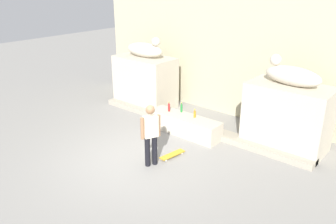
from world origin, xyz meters
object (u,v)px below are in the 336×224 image
Objects in this scene: skateboard at (172,155)px; bottle_orange at (195,114)px; bottle_green at (181,108)px; skater at (151,133)px; statue_reclining_left at (145,49)px; statue_reclining_right at (291,75)px; bottle_red at (169,107)px.

bottle_orange is at bearing -158.05° from skateboard.
skateboard is 2.55× the size of bottle_green.
skater is 5.18× the size of bottle_green.
statue_reclining_left is 4.74m from skateboard.
bottle_orange is (-2.43, -1.03, -1.45)m from statue_reclining_right.
statue_reclining_left is 3.50m from bottle_orange.
skater is at bearing -70.88° from bottle_green.
bottle_orange reaches higher than skateboard.
skater reaches higher than bottle_red.
skateboard is (-2.06, -2.56, -2.09)m from statue_reclining_right.
bottle_orange is at bearing -149.35° from skater.
bottle_red is at bearing -126.22° from skater.
skateboard is (3.39, -2.56, -2.09)m from statue_reclining_left.
bottle_green is (-0.59, 0.09, 0.02)m from bottle_orange.
skateboard is at bearing -167.57° from skater.
statue_reclining_left is 5.19× the size of bottle_red.
bottle_orange is 0.85× the size of bottle_green.
skater is 5.34× the size of bottle_red.
bottle_green is at bearing 23.09° from statue_reclining_right.
bottle_orange is (-0.22, 2.23, -0.22)m from skater.
statue_reclining_left is at bearing -118.70° from skateboard.
statue_reclining_right is 5.28× the size of bottle_red.
bottle_green is (0.36, 0.20, 0.00)m from bottle_red.
statue_reclining_right is at bearing 170.85° from skater.
bottle_green is at bearing 28.65° from bottle_red.
skater is (3.24, -3.25, -1.23)m from statue_reclining_left.
bottle_red is (2.07, -1.13, -1.44)m from statue_reclining_left.
statue_reclining_left is at bearing 161.26° from bottle_orange.
statue_reclining_left is at bearing -110.03° from skater.
statue_reclining_left is 1.98× the size of skateboard.
statue_reclining_left is 5.03× the size of bottle_green.
skateboard is at bearing -76.43° from bottle_orange.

